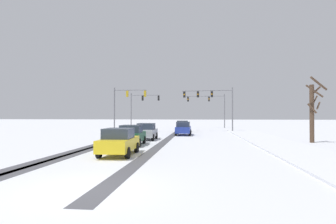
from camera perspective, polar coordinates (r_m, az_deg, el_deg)
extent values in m
plane|color=silver|center=(9.38, -17.05, -15.42)|extent=(300.00, 300.00, 0.00)
cube|color=#4C4C51|center=(26.89, -11.50, -5.80)|extent=(0.99, 37.77, 0.01)
cube|color=#4C4C51|center=(25.79, -0.46, -6.03)|extent=(0.79, 37.77, 0.01)
cube|color=#4C4C51|center=(26.71, -10.24, -5.83)|extent=(0.96, 37.77, 0.01)
cube|color=white|center=(24.75, 21.48, -6.07)|extent=(4.00, 37.77, 0.12)
cylinder|color=slate|center=(40.56, -11.19, 0.51)|extent=(0.18, 0.18, 6.50)
cylinder|color=slate|center=(40.15, -7.88, 4.59)|extent=(4.78, 0.28, 0.12)
cube|color=#B79319|center=(40.20, -8.55, 3.79)|extent=(0.33, 0.25, 0.90)
sphere|color=black|center=(40.39, -8.50, 4.20)|extent=(0.20, 0.20, 0.20)
sphere|color=orange|center=(40.36, -8.50, 3.78)|extent=(0.20, 0.20, 0.20)
sphere|color=black|center=(40.34, -8.50, 3.35)|extent=(0.20, 0.20, 0.20)
cube|color=#B79319|center=(39.70, -4.84, 3.85)|extent=(0.33, 0.25, 0.90)
sphere|color=black|center=(39.88, -4.80, 4.26)|extent=(0.20, 0.20, 0.20)
sphere|color=orange|center=(39.86, -4.80, 3.83)|extent=(0.20, 0.20, 0.20)
sphere|color=black|center=(39.84, -4.80, 3.40)|extent=(0.20, 0.20, 0.20)
cylinder|color=slate|center=(40.99, 13.38, 0.50)|extent=(0.18, 0.18, 6.50)
cylinder|color=slate|center=(41.08, 8.14, 4.47)|extent=(7.47, 0.56, 0.12)
cube|color=black|center=(41.02, 9.19, 3.70)|extent=(0.33, 0.26, 0.90)
sphere|color=black|center=(40.88, 9.18, 4.14)|extent=(0.20, 0.20, 0.20)
sphere|color=orange|center=(40.86, 9.18, 3.72)|extent=(0.20, 0.20, 0.20)
sphere|color=black|center=(40.84, 9.18, 3.30)|extent=(0.20, 0.20, 0.20)
cube|color=black|center=(41.09, 6.31, 3.69)|extent=(0.33, 0.26, 0.90)
sphere|color=black|center=(40.96, 6.30, 4.13)|extent=(0.20, 0.20, 0.20)
sphere|color=orange|center=(40.93, 6.30, 3.71)|extent=(0.20, 0.20, 0.20)
sphere|color=black|center=(40.91, 6.30, 3.29)|extent=(0.20, 0.20, 0.20)
cube|color=black|center=(41.26, 3.45, 3.67)|extent=(0.33, 0.26, 0.90)
sphere|color=black|center=(41.13, 3.43, 4.10)|extent=(0.20, 0.20, 0.20)
sphere|color=orange|center=(41.11, 3.43, 3.69)|extent=(0.20, 0.20, 0.20)
sphere|color=black|center=(41.08, 3.43, 3.27)|extent=(0.20, 0.20, 0.20)
cylinder|color=slate|center=(52.91, 11.78, 0.22)|extent=(0.18, 0.18, 6.50)
cylinder|color=slate|center=(52.97, 7.80, 3.30)|extent=(7.34, 0.43, 0.12)
cube|color=black|center=(52.93, 8.60, 2.71)|extent=(0.33, 0.25, 0.90)
sphere|color=black|center=(52.79, 8.60, 3.04)|extent=(0.20, 0.20, 0.20)
sphere|color=orange|center=(52.77, 8.60, 2.72)|extent=(0.20, 0.20, 0.20)
sphere|color=black|center=(52.75, 8.60, 2.39)|extent=(0.20, 0.20, 0.20)
cube|color=black|center=(53.09, 4.23, 2.69)|extent=(0.33, 0.25, 0.90)
sphere|color=black|center=(52.95, 4.22, 3.02)|extent=(0.20, 0.20, 0.20)
sphere|color=orange|center=(52.93, 4.22, 2.70)|extent=(0.20, 0.20, 0.20)
sphere|color=black|center=(52.91, 4.22, 2.38)|extent=(0.20, 0.20, 0.20)
cylinder|color=slate|center=(50.18, -7.75, 0.26)|extent=(0.18, 0.18, 6.50)
cylinder|color=slate|center=(49.84, -4.74, 3.55)|extent=(5.33, 0.33, 0.12)
cube|color=black|center=(49.88, -5.35, 2.91)|extent=(0.33, 0.25, 0.90)
sphere|color=black|center=(50.06, -5.32, 3.24)|extent=(0.20, 0.20, 0.20)
sphere|color=orange|center=(50.04, -5.32, 2.90)|extent=(0.20, 0.20, 0.20)
sphere|color=black|center=(50.02, -5.32, 2.56)|extent=(0.20, 0.20, 0.20)
cube|color=black|center=(49.49, -1.99, 2.94)|extent=(0.33, 0.25, 0.90)
sphere|color=black|center=(49.67, -1.97, 3.27)|extent=(0.20, 0.20, 0.20)
sphere|color=orange|center=(49.65, -1.97, 2.93)|extent=(0.20, 0.20, 0.20)
sphere|color=black|center=(49.63, -1.97, 2.58)|extent=(0.20, 0.20, 0.20)
cube|color=black|center=(39.85, 3.08, -3.20)|extent=(1.86, 4.16, 0.70)
cube|color=#2D3847|center=(39.68, 3.07, -2.27)|extent=(1.63, 1.96, 0.60)
cylinder|color=black|center=(41.16, 1.98, -3.60)|extent=(0.24, 0.65, 0.64)
cylinder|color=black|center=(41.13, 4.24, -3.61)|extent=(0.24, 0.65, 0.64)
cylinder|color=black|center=(38.62, 1.84, -3.79)|extent=(0.24, 0.65, 0.64)
cylinder|color=black|center=(38.59, 4.24, -3.79)|extent=(0.24, 0.65, 0.64)
cube|color=#233899|center=(32.93, 3.24, -3.71)|extent=(1.73, 4.11, 0.70)
cube|color=#2D3847|center=(32.76, 3.22, -2.59)|extent=(1.57, 1.91, 0.60)
cylinder|color=black|center=(34.28, 2.02, -4.18)|extent=(0.22, 0.64, 0.64)
cylinder|color=black|center=(34.18, 4.72, -4.19)|extent=(0.22, 0.64, 0.64)
cylinder|color=black|center=(31.75, 1.64, -4.46)|extent=(0.22, 0.64, 0.64)
cylinder|color=black|center=(31.65, 4.56, -4.47)|extent=(0.22, 0.64, 0.64)
cube|color=#B7BABF|center=(26.91, -4.53, -4.38)|extent=(1.81, 4.14, 0.70)
cube|color=#2D3847|center=(26.73, -4.58, -3.01)|extent=(1.61, 1.94, 0.60)
cylinder|color=black|center=(28.32, -5.73, -4.91)|extent=(0.24, 0.65, 0.64)
cylinder|color=black|center=(28.07, -2.48, -4.95)|extent=(0.24, 0.65, 0.64)
cylinder|color=black|center=(25.84, -6.77, -5.31)|extent=(0.24, 0.65, 0.64)
cylinder|color=black|center=(25.56, -3.21, -5.36)|extent=(0.24, 0.65, 0.64)
cube|color=#194C2D|center=(22.10, -7.62, -5.17)|extent=(1.87, 4.17, 0.70)
cube|color=#2D3847|center=(21.92, -7.69, -3.51)|extent=(1.64, 1.97, 0.60)
cylinder|color=black|center=(23.54, -8.94, -5.75)|extent=(0.25, 0.65, 0.64)
cylinder|color=black|center=(23.24, -5.03, -5.83)|extent=(0.25, 0.65, 0.64)
cylinder|color=black|center=(21.08, -10.48, -6.34)|extent=(0.25, 0.65, 0.64)
cylinder|color=black|center=(20.74, -6.12, -6.44)|extent=(0.25, 0.65, 0.64)
cube|color=yellow|center=(16.68, -10.22, -6.62)|extent=(1.82, 4.15, 0.70)
cube|color=#2D3847|center=(16.48, -10.35, -4.42)|extent=(1.62, 1.95, 0.60)
cylinder|color=black|center=(18.15, -11.67, -7.25)|extent=(0.24, 0.65, 0.64)
cylinder|color=black|center=(17.77, -6.63, -7.40)|extent=(0.24, 0.65, 0.64)
cylinder|color=black|center=(15.75, -14.29, -8.24)|extent=(0.24, 0.65, 0.64)
cylinder|color=black|center=(15.31, -8.50, -8.48)|extent=(0.24, 0.65, 0.64)
cylinder|color=#4C3828|center=(27.01, 27.96, -0.30)|extent=(0.38, 0.38, 5.09)
cylinder|color=#4C3828|center=(27.11, 29.02, 1.17)|extent=(0.37, 1.10, 0.64)
cylinder|color=#4C3828|center=(26.56, 29.08, 5.27)|extent=(1.65, 0.76, 1.17)
cylinder|color=#4C3828|center=(26.68, 28.01, 0.68)|extent=(0.80, 0.39, 0.93)
cylinder|color=#4C3828|center=(26.45, 28.39, 3.89)|extent=(1.44, 0.23, 1.14)
cylinder|color=#4C3828|center=(27.35, 28.74, 4.05)|extent=(0.36, 1.00, 0.60)
cylinder|color=#4C3828|center=(27.23, 28.41, 2.09)|extent=(0.34, 0.68, 0.90)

